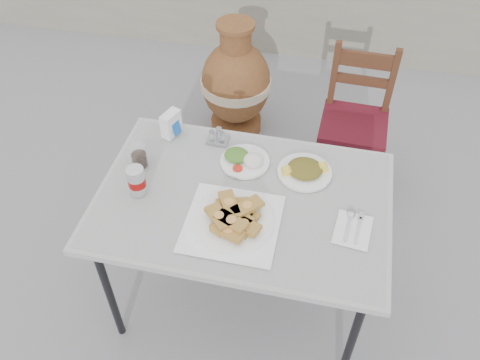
% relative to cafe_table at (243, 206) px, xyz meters
% --- Properties ---
extents(ground, '(80.00, 80.00, 0.00)m').
position_rel_cafe_table_xyz_m(ground, '(-0.17, -0.03, -0.70)').
color(ground, gray).
rests_on(ground, ground).
extents(cafe_table, '(1.25, 0.85, 0.75)m').
position_rel_cafe_table_xyz_m(cafe_table, '(0.00, 0.00, 0.00)').
color(cafe_table, black).
rests_on(cafe_table, ground).
extents(pide_plate, '(0.38, 0.38, 0.08)m').
position_rel_cafe_table_xyz_m(pide_plate, '(-0.01, -0.15, 0.09)').
color(pide_plate, white).
rests_on(pide_plate, cafe_table).
extents(salad_rice_plate, '(0.22, 0.22, 0.06)m').
position_rel_cafe_table_xyz_m(salad_rice_plate, '(-0.04, 0.21, 0.07)').
color(salad_rice_plate, white).
rests_on(salad_rice_plate, cafe_table).
extents(salad_chopped_plate, '(0.24, 0.24, 0.05)m').
position_rel_cafe_table_xyz_m(salad_chopped_plate, '(0.24, 0.20, 0.07)').
color(salad_chopped_plate, white).
rests_on(salad_chopped_plate, cafe_table).
extents(soda_can, '(0.07, 0.07, 0.13)m').
position_rel_cafe_table_xyz_m(soda_can, '(-0.44, -0.06, 0.12)').
color(soda_can, silver).
rests_on(soda_can, cafe_table).
extents(cola_glass, '(0.07, 0.07, 0.11)m').
position_rel_cafe_table_xyz_m(cola_glass, '(-0.49, 0.10, 0.10)').
color(cola_glass, white).
rests_on(cola_glass, cafe_table).
extents(napkin_holder, '(0.09, 0.11, 0.12)m').
position_rel_cafe_table_xyz_m(napkin_holder, '(-0.41, 0.33, 0.11)').
color(napkin_holder, white).
rests_on(napkin_holder, cafe_table).
extents(condiment_caddy, '(0.10, 0.08, 0.07)m').
position_rel_cafe_table_xyz_m(condiment_caddy, '(-0.19, 0.33, 0.08)').
color(condiment_caddy, '#B3B3BA').
rests_on(condiment_caddy, cafe_table).
extents(cutlery_napkin, '(0.16, 0.20, 0.01)m').
position_rel_cafe_table_xyz_m(cutlery_napkin, '(0.46, -0.07, 0.06)').
color(cutlery_napkin, white).
rests_on(cutlery_napkin, cafe_table).
extents(chair, '(0.40, 0.40, 0.86)m').
position_rel_cafe_table_xyz_m(chair, '(0.47, 1.01, -0.25)').
color(chair, '#3B1B10').
rests_on(chair, ground).
extents(terracotta_urn, '(0.47, 0.47, 0.81)m').
position_rel_cafe_table_xyz_m(terracotta_urn, '(-0.31, 1.32, -0.32)').
color(terracotta_urn, brown).
rests_on(terracotta_urn, ground).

